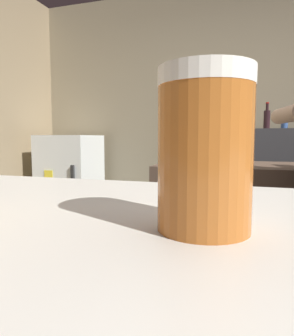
# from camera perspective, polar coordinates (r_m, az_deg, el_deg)

# --- Properties ---
(wall_back) EXTENTS (5.20, 0.10, 2.70)m
(wall_back) POSITION_cam_1_polar(r_m,az_deg,el_deg) (3.48, 20.92, 9.42)
(wall_back) COLOR gray
(wall_back) RESTS_ON ground
(back_shelf) EXTENTS (0.85, 0.36, 1.18)m
(back_shelf) POSITION_cam_1_polar(r_m,az_deg,el_deg) (3.23, 22.04, -3.78)
(back_shelf) COLOR #343437
(back_shelf) RESTS_ON ground
(mini_fridge) EXTENTS (0.59, 0.58, 1.13)m
(mini_fridge) POSITION_cam_1_polar(r_m,az_deg,el_deg) (3.58, -14.07, -3.13)
(mini_fridge) COLOR white
(mini_fridge) RESTS_ON ground
(mixing_bowl) EXTENTS (0.18, 0.18, 0.05)m
(mixing_bowl) POSITION_cam_1_polar(r_m,az_deg,el_deg) (2.03, 14.31, 1.57)
(mixing_bowl) COLOR silver
(mixing_bowl) RESTS_ON prep_counter
(pint_glass_far) EXTENTS (0.07, 0.07, 0.13)m
(pint_glass_far) POSITION_cam_1_polar(r_m,az_deg,el_deg) (0.24, 10.69, 3.21)
(pint_glass_far) COLOR #B36125
(pint_glass_far) RESTS_ON bar_counter
(bottle_soy) EXTENTS (0.06, 0.06, 0.19)m
(bottle_soy) POSITION_cam_1_polar(r_m,az_deg,el_deg) (3.29, 24.25, 7.92)
(bottle_soy) COLOR #385790
(bottle_soy) RESTS_ON back_shelf
(bottle_olive_oil) EXTENTS (0.06, 0.06, 0.26)m
(bottle_olive_oil) POSITION_cam_1_polar(r_m,az_deg,el_deg) (3.24, 21.43, 8.55)
(bottle_olive_oil) COLOR black
(bottle_olive_oil) RESTS_ON back_shelf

